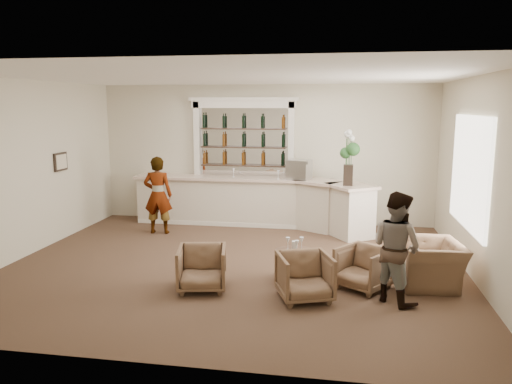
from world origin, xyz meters
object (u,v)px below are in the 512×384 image
armchair_left (202,268)px  espresso_machine (299,169)px  armchair_right (364,268)px  guest (396,247)px  cocktail_table (295,266)px  flower_vase (349,154)px  bar_counter (254,202)px  armchair_center (305,277)px  sommelier (158,195)px  armchair_far (430,263)px

armchair_left → espresso_machine: 4.50m
armchair_right → espresso_machine: bearing=144.6°
guest → cocktail_table: bearing=23.5°
armchair_left → armchair_right: (2.46, 0.47, -0.01)m
armchair_left → espresso_machine: (1.12, 4.24, 1.02)m
espresso_machine → flower_vase: size_ratio=0.43×
bar_counter → armchair_left: bearing=-91.1°
bar_counter → espresso_machine: size_ratio=11.39×
cocktail_table → armchair_right: (1.09, -0.18, 0.08)m
espresso_machine → guest: bearing=-49.7°
guest → armchair_right: size_ratio=2.24×
armchair_center → armchair_right: (0.87, 0.60, -0.02)m
sommelier → armchair_center: sommelier is taller
sommelier → armchair_left: (1.90, -3.17, -0.52)m
bar_counter → guest: (2.80, -4.19, 0.24)m
armchair_left → armchair_right: 2.51m
armchair_center → armchair_right: 1.06m
guest → flower_vase: size_ratio=1.39×
sommelier → bar_counter: bearing=-158.7°
bar_counter → armchair_center: bar_counter is taller
bar_counter → armchair_far: bar_counter is taller
bar_counter → armchair_left: (-0.08, -4.21, -0.23)m
bar_counter → guest: size_ratio=3.52×
espresso_machine → flower_vase: bearing=-15.9°
cocktail_table → espresso_machine: espresso_machine is taller
guest → armchair_right: (-0.42, 0.44, -0.48)m
guest → armchair_right: 0.78m
armchair_right → cocktail_table: bearing=-154.1°
guest → flower_vase: 3.69m
sommelier → espresso_machine: sommelier is taller
sommelier → espresso_machine: 3.24m
guest → armchair_right: bearing=-0.6°
sommelier → flower_vase: flower_vase is taller
sommelier → guest: (4.78, -3.15, -0.05)m
cocktail_table → bar_counter: bearing=109.9°
armchair_center → armchair_far: (1.91, 0.96, 0.00)m
sommelier → armchair_far: 5.91m
armchair_center → espresso_machine: (-0.48, 4.38, 1.01)m
guest → espresso_machine: 4.61m
espresso_machine → armchair_far: bearing=-37.6°
sommelier → armchair_center: size_ratio=2.26×
bar_counter → sommelier: size_ratio=3.33×
cocktail_table → armchair_left: (-1.38, -0.64, 0.09)m
guest → flower_vase: (-0.67, 3.49, 0.98)m
bar_counter → armchair_far: size_ratio=5.31×
cocktail_table → armchair_far: size_ratio=0.61×
armchair_left → guest: bearing=-11.5°
sommelier → armchair_far: sommelier is taller
sommelier → guest: 5.73m
cocktail_table → armchair_right: 1.10m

